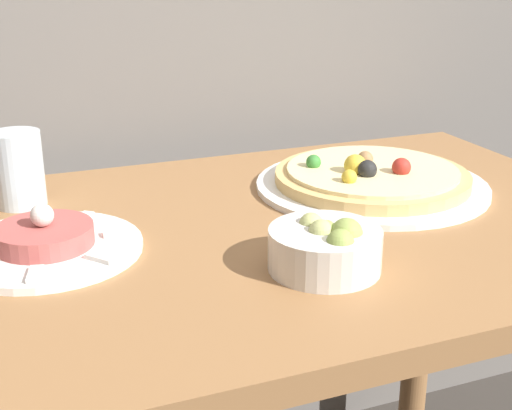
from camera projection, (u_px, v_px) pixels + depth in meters
dining_table at (269, 299)px, 1.06m from camera, size 1.10×0.72×0.75m
pizza_plate at (372, 179)px, 1.16m from camera, size 0.38×0.38×0.06m
tartare_plate at (45, 243)px, 0.92m from camera, size 0.25×0.25×0.07m
small_bowl at (326, 247)px, 0.87m from camera, size 0.14×0.14×0.07m
drinking_glass at (18, 169)px, 1.07m from camera, size 0.08×0.08×0.11m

